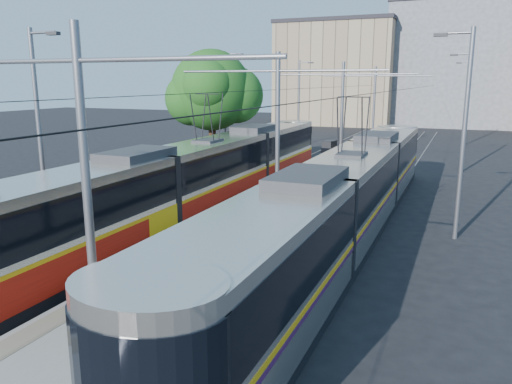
% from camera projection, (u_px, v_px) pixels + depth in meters
% --- Properties ---
extents(ground, '(160.00, 160.00, 0.00)m').
position_uv_depth(ground, '(186.00, 283.00, 15.34)').
color(ground, black).
rests_on(ground, ground).
extents(platform, '(4.00, 50.00, 0.30)m').
position_uv_depth(platform, '(328.00, 180.00, 30.60)').
color(platform, gray).
rests_on(platform, ground).
extents(tactile_strip_left, '(0.70, 50.00, 0.01)m').
position_uv_depth(tactile_strip_left, '(306.00, 176.00, 31.11)').
color(tactile_strip_left, gray).
rests_on(tactile_strip_left, platform).
extents(tactile_strip_right, '(0.70, 50.00, 0.01)m').
position_uv_depth(tactile_strip_right, '(352.00, 179.00, 30.02)').
color(tactile_strip_right, gray).
rests_on(tactile_strip_right, platform).
extents(rails, '(8.71, 70.00, 0.03)m').
position_uv_depth(rails, '(328.00, 182.00, 30.63)').
color(rails, gray).
rests_on(rails, ground).
extents(track_arrow, '(1.20, 5.00, 0.01)m').
position_uv_depth(track_arrow, '(20.00, 302.00, 14.00)').
color(track_arrow, silver).
rests_on(track_arrow, ground).
extents(tram_left, '(2.43, 27.82, 5.50)m').
position_uv_depth(tram_left, '(208.00, 175.00, 23.77)').
color(tram_left, black).
rests_on(tram_left, ground).
extents(tram_right, '(2.43, 28.65, 5.50)m').
position_uv_depth(tram_right, '(350.00, 192.00, 19.35)').
color(tram_right, black).
rests_on(tram_right, ground).
extents(catenary, '(9.20, 70.00, 7.00)m').
position_uv_depth(catenary, '(317.00, 110.00, 27.09)').
color(catenary, gray).
rests_on(catenary, platform).
extents(street_lamps, '(15.18, 38.22, 8.00)m').
position_uv_depth(street_lamps, '(345.00, 110.00, 33.32)').
color(street_lamps, gray).
rests_on(street_lamps, ground).
extents(shelter, '(0.77, 1.11, 2.29)m').
position_uv_depth(shelter, '(329.00, 159.00, 30.07)').
color(shelter, black).
rests_on(shelter, platform).
extents(tree, '(5.52, 5.11, 8.02)m').
position_uv_depth(tree, '(218.00, 92.00, 31.13)').
color(tree, '#382314').
rests_on(tree, ground).
extents(building_left, '(16.32, 12.24, 14.27)m').
position_uv_depth(building_left, '(339.00, 73.00, 71.54)').
color(building_left, tan).
rests_on(building_left, ground).
extents(building_centre, '(18.36, 14.28, 16.59)m').
position_uv_depth(building_centre, '(460.00, 64.00, 68.83)').
color(building_centre, gray).
rests_on(building_centre, ground).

